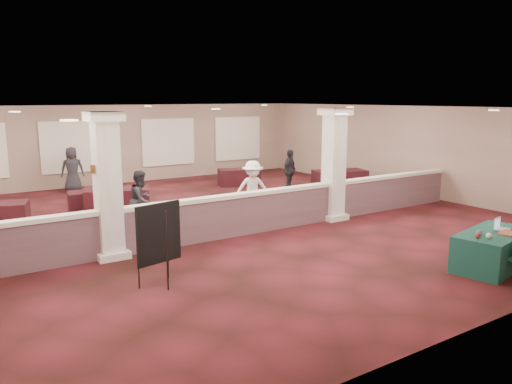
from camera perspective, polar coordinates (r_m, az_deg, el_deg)
ground at (r=14.26m, az=-4.45°, el=-3.45°), size 16.00×16.00×0.00m
wall_back at (r=21.28m, az=-14.99°, el=5.29°), size 16.00×0.04×3.20m
wall_front at (r=8.03m, az=24.11°, el=-3.84°), size 16.00×0.04×3.20m
wall_right at (r=19.09m, az=17.09°, el=4.60°), size 0.04×16.00×3.20m
ceiling at (r=13.83m, az=-4.64°, el=9.51°), size 16.00×16.00×0.02m
partition_wall at (r=12.86m, az=-1.26°, el=-2.39°), size 15.60×0.28×1.10m
column_left at (r=11.24m, az=-16.61°, el=0.80°), size 0.72×0.72×3.20m
column_right at (r=14.46m, az=8.88°, el=3.25°), size 0.72×0.72×3.20m
sconce_left at (r=11.11m, az=-18.09°, el=2.50°), size 0.12×0.12×0.18m
sconce_right at (r=11.27m, az=-15.35°, el=2.76°), size 0.12×0.12×0.18m
near_table at (r=11.53m, az=25.42°, el=-5.98°), size 2.13×1.36×0.76m
easel_board at (r=9.37m, az=-11.06°, el=-4.76°), size 0.93×0.54×1.60m
far_table_front_center at (r=15.79m, az=-15.51°, el=-0.99°), size 2.12×1.57×0.77m
far_table_front_right at (r=19.17m, az=9.54°, el=1.30°), size 2.13×1.46×0.79m
far_table_back_left at (r=16.19m, az=-17.79°, el=-1.02°), size 1.74×1.05×0.66m
far_table_back_center at (r=16.33m, az=-16.11°, el=-0.81°), size 1.81×1.17×0.68m
far_table_back_right at (r=20.13m, az=-1.93°, el=1.72°), size 1.81×1.29×0.66m
attendee_a at (r=13.77m, az=-12.96°, el=-0.84°), size 0.85×0.82×1.58m
attendee_b at (r=14.68m, az=-0.38°, el=0.33°), size 1.18×0.90×1.67m
attendee_c at (r=18.70m, az=3.87°, el=2.44°), size 1.03×0.83×1.59m
attendee_d at (r=19.80m, az=-20.25°, el=2.42°), size 0.92×0.62×1.70m
laptop_base at (r=11.71m, az=26.33°, el=-3.84°), size 0.38×0.30×0.02m
laptop_screen at (r=11.71m, az=25.83°, el=-3.17°), size 0.34×0.08×0.23m
screen_glow at (r=11.72m, az=25.86°, el=-3.25°), size 0.31×0.07×0.20m
knitting at (r=11.40m, az=26.89°, el=-4.23°), size 0.47×0.39×0.03m
yarn_cream at (r=10.87m, az=25.07°, el=-4.54°), size 0.11×0.11×0.11m
yarn_red at (r=10.78m, az=24.00°, el=-4.61°), size 0.10×0.10×0.10m
yarn_grey at (r=11.04m, az=24.15°, el=-4.26°), size 0.11×0.11×0.11m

